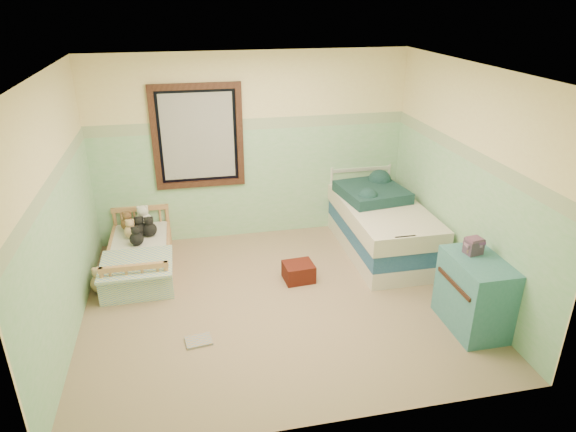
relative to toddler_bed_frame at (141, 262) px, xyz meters
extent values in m
cube|color=#967D63|center=(1.53, -1.05, -0.11)|extent=(4.20, 3.60, 0.02)
cube|color=white|center=(1.53, -1.05, 2.41)|extent=(4.20, 3.60, 0.02)
cube|color=beige|center=(1.53, 0.75, 1.15)|extent=(4.20, 0.04, 2.50)
cube|color=beige|center=(1.53, -2.85, 1.15)|extent=(4.20, 0.04, 2.50)
cube|color=beige|center=(-0.57, -1.05, 1.15)|extent=(0.04, 3.60, 2.50)
cube|color=beige|center=(3.63, -1.05, 1.15)|extent=(0.04, 3.60, 2.50)
cube|color=#7CC080|center=(1.53, 0.74, 0.65)|extent=(4.20, 0.01, 1.50)
cube|color=#5E855D|center=(1.53, 0.74, 1.48)|extent=(4.20, 0.01, 0.15)
cube|color=black|center=(0.83, 0.71, 1.35)|extent=(1.16, 0.06, 1.36)
cube|color=beige|center=(0.83, 0.72, 1.35)|extent=(0.92, 0.01, 1.12)
cube|color=#A86B3F|center=(0.00, 0.00, 0.00)|extent=(0.74, 1.48, 0.19)
cube|color=beige|center=(0.00, 0.00, 0.16)|extent=(0.68, 1.42, 0.12)
cube|color=#699AC7|center=(0.00, -0.46, 0.23)|extent=(0.80, 0.74, 0.03)
sphere|color=brown|center=(-0.15, 0.50, 0.31)|extent=(0.18, 0.18, 0.18)
sphere|color=silver|center=(0.05, 0.50, 0.33)|extent=(0.23, 0.23, 0.23)
sphere|color=#DCB27C|center=(-0.10, 0.28, 0.30)|extent=(0.17, 0.17, 0.17)
sphere|color=black|center=(0.13, 0.28, 0.31)|extent=(0.18, 0.18, 0.18)
sphere|color=beige|center=(-0.27, -0.23, 0.02)|extent=(0.23, 0.23, 0.23)
sphere|color=#DCB27C|center=(-0.42, -0.45, 0.01)|extent=(0.22, 0.22, 0.22)
cube|color=silver|center=(3.08, -0.16, 0.01)|extent=(0.92, 1.84, 0.22)
cube|color=navy|center=(3.08, -0.16, 0.23)|extent=(0.92, 1.84, 0.22)
cube|color=beige|center=(3.08, -0.16, 0.45)|extent=(0.96, 1.88, 0.22)
cube|color=black|center=(3.03, 0.14, 0.63)|extent=(0.89, 0.92, 0.14)
cube|color=#337478|center=(3.38, -1.90, 0.29)|extent=(0.48, 0.77, 0.77)
cube|color=brown|center=(3.38, -1.76, 0.75)|extent=(0.18, 0.15, 0.16)
cube|color=maroon|center=(1.86, -0.65, 0.01)|extent=(0.37, 0.33, 0.22)
cube|color=orange|center=(0.63, -1.60, -0.08)|extent=(0.28, 0.23, 0.02)
sphere|color=black|center=(0.01, 0.31, 0.31)|extent=(0.18, 0.18, 0.18)
sphere|color=black|center=(-0.02, 0.05, 0.30)|extent=(0.17, 0.17, 0.17)
camera|label=1|loc=(0.66, -5.75, 3.06)|focal=31.59mm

